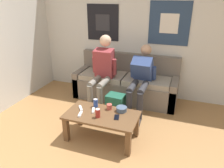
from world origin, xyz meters
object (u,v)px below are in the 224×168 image
(person_seated_teen, at_px, (141,76))
(drink_can_blue, at_px, (96,103))
(pillar_candle, at_px, (109,107))
(couch, at_px, (126,84))
(game_controller_far_center, at_px, (80,114))
(ceramic_bowl, at_px, (122,109))
(person_seated_adult, at_px, (102,69))
(drink_can_red, at_px, (98,113))
(game_controller_near_right, at_px, (93,110))
(coffee_table, at_px, (102,119))
(backpack, at_px, (115,106))
(cell_phone, at_px, (117,117))
(game_controller_near_left, at_px, (81,108))

(person_seated_teen, bearing_deg, drink_can_blue, -117.85)
(drink_can_blue, bearing_deg, pillar_candle, -0.35)
(couch, relative_size, game_controller_far_center, 13.36)
(couch, relative_size, person_seated_teen, 1.78)
(ceramic_bowl, distance_m, pillar_candle, 0.18)
(person_seated_adult, bearing_deg, drink_can_blue, -74.82)
(drink_can_red, bearing_deg, person_seated_adult, 108.79)
(person_seated_teen, xyz_separation_m, drink_can_blue, (-0.47, -0.90, -0.16))
(game_controller_near_right, bearing_deg, person_seated_teen, 66.24)
(drink_can_red, bearing_deg, coffee_table, 77.82)
(backpack, bearing_deg, cell_phone, -69.75)
(game_controller_far_center, bearing_deg, person_seated_teen, 63.80)
(person_seated_adult, relative_size, person_seated_teen, 1.15)
(ceramic_bowl, relative_size, game_controller_near_right, 1.08)
(game_controller_near_right, bearing_deg, game_controller_far_center, -130.04)
(couch, relative_size, game_controller_near_left, 14.65)
(couch, bearing_deg, cell_phone, -78.63)
(person_seated_adult, xyz_separation_m, person_seated_teen, (0.70, 0.06, -0.07))
(coffee_table, relative_size, cell_phone, 6.87)
(backpack, height_order, drink_can_red, drink_can_red)
(backpack, distance_m, game_controller_near_left, 0.72)
(cell_phone, bearing_deg, person_seated_adult, 121.18)
(couch, bearing_deg, ceramic_bowl, -76.47)
(cell_phone, bearing_deg, drink_can_red, -162.83)
(couch, distance_m, pillar_candle, 1.22)
(couch, bearing_deg, game_controller_far_center, -98.33)
(person_seated_teen, relative_size, pillar_candle, 12.18)
(person_seated_teen, bearing_deg, game_controller_near_left, -122.31)
(person_seated_teen, relative_size, game_controller_far_center, 7.52)
(drink_can_red, distance_m, game_controller_near_left, 0.35)
(person_seated_teen, height_order, game_controller_near_right, person_seated_teen)
(person_seated_adult, height_order, drink_can_blue, person_seated_adult)
(game_controller_far_center, distance_m, cell_phone, 0.51)
(drink_can_blue, bearing_deg, game_controller_near_left, -142.93)
(person_seated_teen, distance_m, drink_can_blue, 1.03)
(couch, distance_m, person_seated_adult, 0.64)
(couch, xyz_separation_m, drink_can_red, (0.04, -1.47, 0.16))
(coffee_table, xyz_separation_m, drink_can_red, (-0.02, -0.09, 0.14))
(pillar_candle, relative_size, cell_phone, 0.62)
(coffee_table, distance_m, cell_phone, 0.24)
(coffee_table, relative_size, drink_can_blue, 8.20)
(couch, bearing_deg, coffee_table, -87.75)
(pillar_candle, bearing_deg, backpack, 97.88)
(drink_can_blue, relative_size, cell_phone, 0.84)
(pillar_candle, xyz_separation_m, cell_phone, (0.17, -0.18, -0.03))
(coffee_table, distance_m, game_controller_far_center, 0.31)
(game_controller_near_left, height_order, cell_phone, game_controller_near_left)
(game_controller_near_right, xyz_separation_m, cell_phone, (0.37, -0.05, -0.01))
(backpack, relative_size, ceramic_bowl, 2.53)
(coffee_table, height_order, game_controller_near_right, game_controller_near_right)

